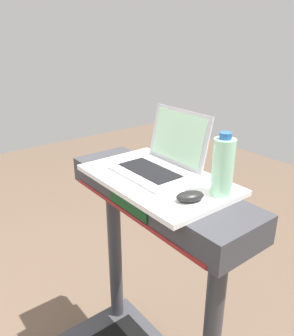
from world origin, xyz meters
The scene contains 4 objects.
desk_board centered at (0.00, 0.70, 1.11)m, with size 0.62×0.38×0.02m, color white.
laptop centered at (-0.04, 0.75, 1.17)m, with size 0.32×0.28×0.24m.
computer_mouse centered at (0.23, 0.66, 1.13)m, with size 0.06×0.10×0.03m, color black.
water_bottle centered at (0.26, 0.78, 1.22)m, with size 0.08×0.08×0.23m.
Camera 1 is at (0.94, -0.09, 1.65)m, focal length 36.24 mm.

